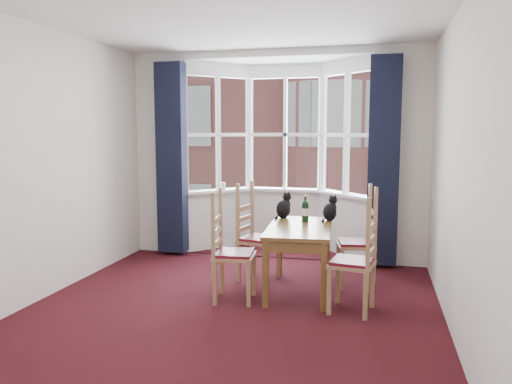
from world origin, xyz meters
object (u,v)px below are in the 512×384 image
(dining_table, at_px, (300,235))
(cat_left, at_px, (284,208))
(wine_bottle, at_px, (305,210))
(candle_tall, at_px, (223,186))
(chair_right_near, at_px, (361,264))
(chair_left_far, at_px, (252,239))
(chair_right_far, at_px, (364,244))
(cat_right, at_px, (330,210))
(chair_left_near, at_px, (226,255))

(dining_table, distance_m, cat_left, 0.59)
(wine_bottle, height_order, candle_tall, wine_bottle)
(dining_table, bearing_deg, chair_right_near, -36.82)
(dining_table, xyz_separation_m, wine_bottle, (0.02, 0.28, 0.23))
(dining_table, height_order, chair_left_far, chair_left_far)
(chair_right_far, relative_size, candle_tall, 8.24)
(chair_right_far, bearing_deg, dining_table, -151.93)
(chair_right_near, relative_size, wine_bottle, 3.05)
(cat_right, bearing_deg, dining_table, -123.43)
(chair_left_far, height_order, cat_right, cat_right)
(dining_table, bearing_deg, candle_tall, 129.03)
(chair_right_near, height_order, candle_tall, candle_tall)
(cat_left, bearing_deg, chair_right_far, -7.36)
(chair_left_near, height_order, cat_left, cat_left)
(dining_table, relative_size, candle_tall, 11.54)
(cat_left, distance_m, wine_bottle, 0.35)
(chair_right_near, distance_m, candle_tall, 3.07)
(chair_left_far, height_order, wine_bottle, wine_bottle)
(chair_left_far, bearing_deg, chair_right_near, -32.58)
(dining_table, relative_size, cat_left, 4.06)
(wine_bottle, bearing_deg, chair_left_near, -133.81)
(wine_bottle, distance_m, candle_tall, 2.03)
(chair_left_near, height_order, candle_tall, candle_tall)
(cat_right, distance_m, wine_bottle, 0.31)
(chair_left_near, distance_m, candle_tall, 2.34)
(candle_tall, bearing_deg, wine_bottle, -45.65)
(chair_left_far, height_order, chair_right_near, same)
(dining_table, bearing_deg, chair_right_far, 28.07)
(chair_left_far, relative_size, chair_right_near, 1.00)
(chair_left_far, relative_size, candle_tall, 8.24)
(cat_right, bearing_deg, chair_right_near, -67.38)
(chair_right_near, distance_m, cat_left, 1.40)
(chair_right_near, distance_m, cat_right, 1.07)
(chair_left_near, distance_m, chair_right_near, 1.36)
(dining_table, height_order, chair_left_near, chair_left_near)
(cat_right, bearing_deg, chair_left_far, -172.76)
(cat_left, bearing_deg, candle_tall, 132.30)
(dining_table, bearing_deg, cat_left, 118.86)
(candle_tall, bearing_deg, dining_table, -50.97)
(dining_table, height_order, candle_tall, candle_tall)
(chair_left_near, bearing_deg, chair_left_far, 84.16)
(candle_tall, bearing_deg, cat_right, -37.63)
(chair_left_near, bearing_deg, dining_table, 33.89)
(chair_left_near, relative_size, chair_right_far, 1.00)
(chair_right_near, bearing_deg, cat_left, 133.63)
(chair_right_far, relative_size, cat_left, 2.89)
(dining_table, bearing_deg, chair_left_far, 152.60)
(dining_table, xyz_separation_m, chair_left_far, (-0.61, 0.32, -0.14))
(cat_right, bearing_deg, wine_bottle, -149.80)
(chair_right_near, bearing_deg, chair_right_far, 90.07)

